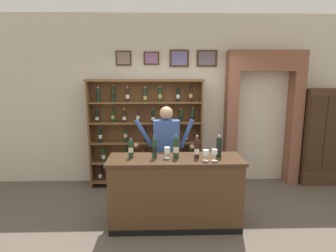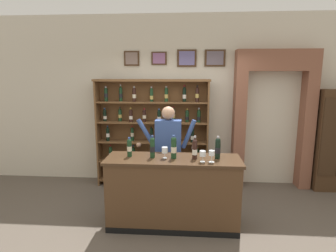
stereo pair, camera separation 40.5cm
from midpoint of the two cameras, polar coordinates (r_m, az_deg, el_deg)
The scene contains 15 objects.
ground_plane at distance 4.25m, azimuth 4.02°, elevation -19.68°, with size 14.00×14.00×0.02m, color brown.
back_wall at distance 5.49m, azimuth 4.33°, elevation 5.23°, with size 12.00×0.19×3.24m.
wine_shelf at distance 5.28m, azimuth -1.03°, elevation -1.07°, with size 2.14×0.31×2.04m.
archway_doorway at distance 5.65m, azimuth 22.51°, elevation 2.88°, with size 1.45×0.45×2.56m.
side_cabinet at distance 6.04m, azimuth 32.46°, elevation -2.52°, with size 0.66×0.41×1.86m.
tasting_counter at distance 4.02m, azimuth 3.99°, elevation -13.43°, with size 1.86×0.59×0.99m.
shopkeeper at distance 4.44m, azimuth 2.66°, elevation -4.01°, with size 0.97×0.22×1.64m.
tasting_bottle_riserva at distance 3.89m, azimuth -4.97°, elevation -4.37°, with size 0.07×0.07×0.28m.
tasting_bottle_prosecco at distance 3.82m, azimuth -0.19°, elevation -4.38°, with size 0.07×0.07×0.31m.
tasting_bottle_chianti at distance 3.80m, azimuth 4.19°, elevation -4.37°, with size 0.08×0.08×0.32m.
tasting_bottle_bianco at distance 3.81m, azimuth 8.56°, elevation -4.68°, with size 0.07×0.07×0.32m.
tasting_bottle_grappa at distance 3.89m, azimuth 13.13°, elevation -4.40°, with size 0.07×0.07×0.31m.
wine_glass_spare at distance 3.71m, azimuth 12.08°, elevation -5.64°, with size 0.08×0.08×0.16m.
wine_glass_center at distance 3.70m, azimuth 10.27°, elevation -5.75°, with size 0.08×0.08×0.15m.
wine_glass_left at distance 3.80m, azimuth 2.39°, elevation -5.04°, with size 0.08×0.08×0.16m.
Camera 2 is at (0.19, -3.67, 2.13)m, focal length 29.74 mm.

